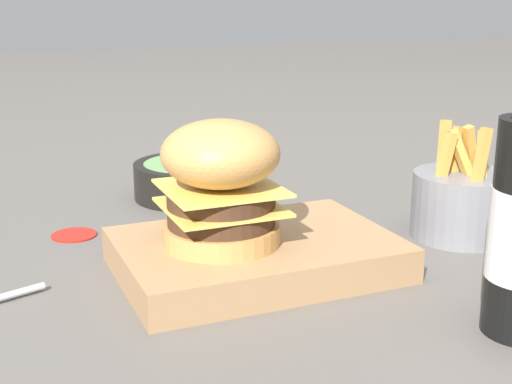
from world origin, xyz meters
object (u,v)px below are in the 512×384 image
object	(u,v)px
serving_board	(256,255)
side_bowl	(190,179)
burger	(221,182)
fries_basket	(462,203)

from	to	relation	value
serving_board	side_bowl	xyz separation A→B (m)	(0.02, 0.29, 0.01)
burger	side_bowl	bearing A→B (deg)	78.41
side_bowl	serving_board	bearing A→B (deg)	-94.35
serving_board	fries_basket	xyz separation A→B (m)	(0.27, 0.01, 0.02)
serving_board	side_bowl	distance (m)	0.30
burger	serving_board	bearing A→B (deg)	0.57
serving_board	burger	distance (m)	0.09
serving_board	side_bowl	bearing A→B (deg)	85.65
fries_basket	side_bowl	xyz separation A→B (m)	(-0.25, 0.29, -0.02)
burger	side_bowl	world-z (taller)	burger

